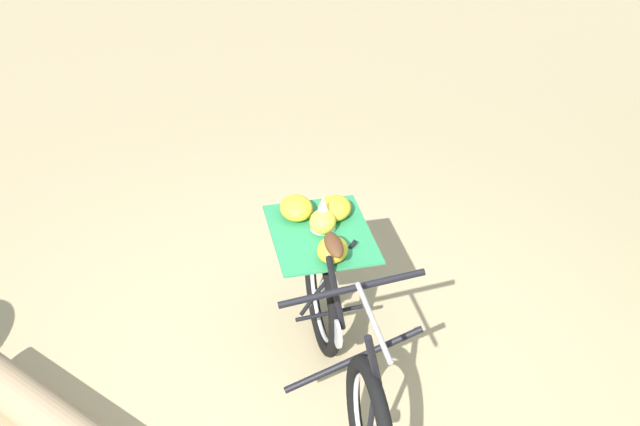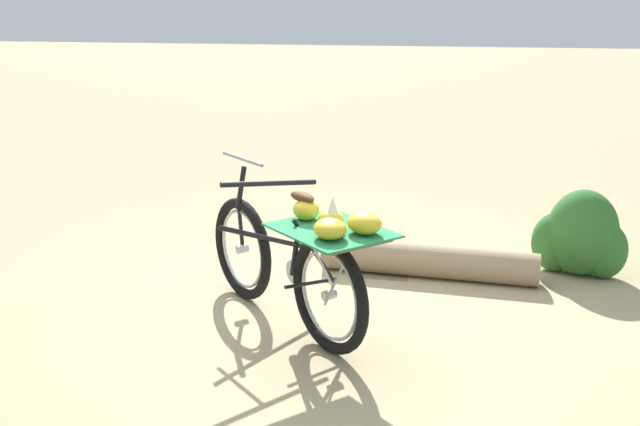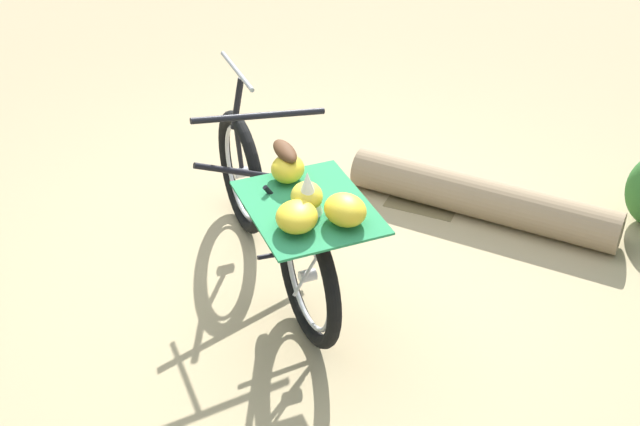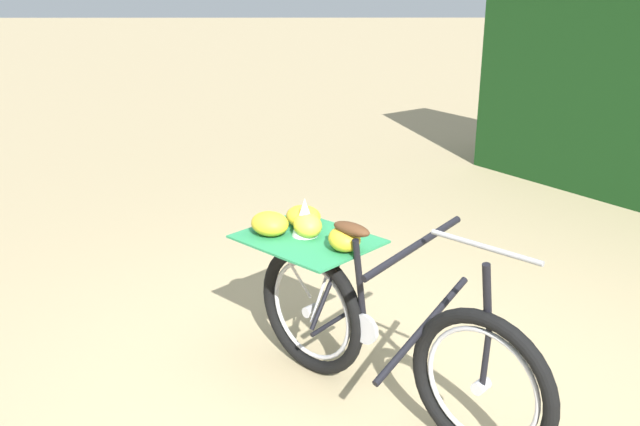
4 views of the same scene
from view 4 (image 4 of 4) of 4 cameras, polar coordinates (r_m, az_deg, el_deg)
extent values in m
plane|color=tan|center=(3.56, 3.74, -16.99)|extent=(60.00, 60.00, 0.00)
torus|color=black|center=(3.24, 13.11, -13.70)|extent=(0.58, 0.55, 0.73)
torus|color=#B7B7BC|center=(3.24, 13.11, -13.70)|extent=(0.43, 0.41, 0.57)
cylinder|color=#B7B7BC|center=(3.24, 13.11, -13.70)|extent=(0.10, 0.10, 0.06)
torus|color=black|center=(3.78, -0.76, -8.02)|extent=(0.58, 0.55, 0.73)
torus|color=#B7B7BC|center=(3.78, -0.76, -8.02)|extent=(0.43, 0.41, 0.57)
cylinder|color=#B7B7BC|center=(3.78, -0.76, -8.02)|extent=(0.10, 0.10, 0.06)
cylinder|color=black|center=(3.30, 8.44, -9.38)|extent=(0.51, 0.53, 0.30)
cylinder|color=black|center=(3.17, 7.75, -2.79)|extent=(0.52, 0.54, 0.11)
cylinder|color=black|center=(3.46, 3.30, -5.79)|extent=(0.10, 0.11, 0.49)
cylinder|color=black|center=(3.66, 1.40, -8.75)|extent=(0.28, 0.29, 0.05)
cylinder|color=black|center=(3.59, 0.95, -5.56)|extent=(0.24, 0.25, 0.47)
cylinder|color=black|center=(3.16, 13.48, -11.47)|extent=(0.05, 0.05, 0.30)
cylinder|color=black|center=(3.03, 13.60, -6.51)|extent=(0.09, 0.09, 0.30)
cylinder|color=gray|center=(2.96, 13.41, -2.73)|extent=(0.39, 0.38, 0.02)
ellipsoid|color=#4C2D19|center=(3.39, 2.61, -1.32)|extent=(0.22, 0.22, 0.06)
cylinder|color=#B7B7BC|center=(3.55, 3.72, -9.52)|extent=(0.13, 0.12, 0.16)
cylinder|color=#B7B7BC|center=(3.64, 0.31, -5.84)|extent=(0.15, 0.16, 0.39)
cylinder|color=#B7B7BC|center=(3.77, -2.03, -4.90)|extent=(0.18, 0.19, 0.39)
cube|color=brown|center=(3.63, -1.01, -2.43)|extent=(0.74, 0.73, 0.02)
cube|color=#287F4C|center=(3.63, -1.01, -2.16)|extent=(0.86, 0.86, 0.01)
ellipsoid|color=gold|center=(3.77, -1.38, -0.28)|extent=(0.25, 0.27, 0.11)
ellipsoid|color=yellow|center=(3.62, -1.03, -1.04)|extent=(0.21, 0.22, 0.13)
ellipsoid|color=gold|center=(3.45, 2.03, -2.15)|extent=(0.21, 0.23, 0.12)
ellipsoid|color=gold|center=(3.66, -4.15, -0.88)|extent=(0.28, 0.28, 0.13)
cone|color=white|center=(3.63, -1.26, -0.32)|extent=(0.20, 0.20, 0.21)
camera|label=1|loc=(2.35, 91.90, 32.41)|focal=45.44mm
camera|label=2|loc=(7.52, -6.75, 19.03)|focal=42.33mm
camera|label=3|loc=(6.45, -14.15, 25.62)|focal=46.90mm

